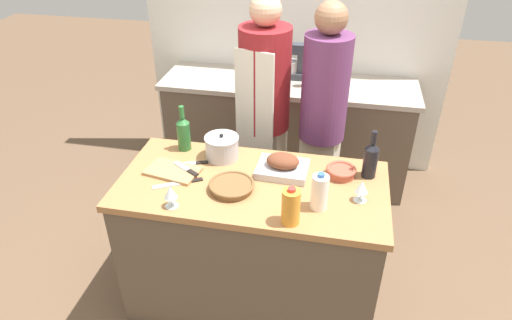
% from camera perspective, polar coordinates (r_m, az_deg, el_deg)
% --- Properties ---
extents(ground_plane, '(12.00, 12.00, 0.00)m').
position_cam_1_polar(ground_plane, '(3.13, -0.41, -16.61)').
color(ground_plane, brown).
extents(kitchen_island, '(1.48, 0.73, 0.91)m').
position_cam_1_polar(kitchen_island, '(2.80, -0.45, -10.47)').
color(kitchen_island, brown).
rests_on(kitchen_island, ground_plane).
extents(back_counter, '(2.09, 0.60, 0.90)m').
position_cam_1_polar(back_counter, '(3.99, 3.87, 3.75)').
color(back_counter, brown).
rests_on(back_counter, ground_plane).
extents(back_wall, '(2.59, 0.10, 2.55)m').
position_cam_1_polar(back_wall, '(4.01, 5.05, 16.52)').
color(back_wall, silver).
rests_on(back_wall, ground_plane).
extents(roasting_pan, '(0.29, 0.24, 0.12)m').
position_cam_1_polar(roasting_pan, '(2.58, 3.34, -0.73)').
color(roasting_pan, '#BCBCC1').
rests_on(roasting_pan, kitchen_island).
extents(wicker_basket, '(0.25, 0.25, 0.04)m').
position_cam_1_polar(wicker_basket, '(2.45, -3.07, -3.24)').
color(wicker_basket, brown).
rests_on(wicker_basket, kitchen_island).
extents(cutting_board, '(0.33, 0.23, 0.02)m').
position_cam_1_polar(cutting_board, '(2.64, -10.36, -1.36)').
color(cutting_board, '#AD7F51').
rests_on(cutting_board, kitchen_island).
extents(stock_pot, '(0.20, 0.20, 0.16)m').
position_cam_1_polar(stock_pot, '(2.71, -4.28, 1.59)').
color(stock_pot, '#B7B7BC').
rests_on(stock_pot, kitchen_island).
extents(mixing_bowl, '(0.17, 0.17, 0.05)m').
position_cam_1_polar(mixing_bowl, '(2.60, 10.58, -1.39)').
color(mixing_bowl, '#A84C38').
rests_on(mixing_bowl, kitchen_island).
extents(juice_jug, '(0.09, 0.09, 0.20)m').
position_cam_1_polar(juice_jug, '(2.20, 4.38, -5.82)').
color(juice_jug, orange).
rests_on(juice_jug, kitchen_island).
extents(milk_jug, '(0.09, 0.09, 0.21)m').
position_cam_1_polar(milk_jug, '(2.30, 7.96, -3.99)').
color(milk_jug, white).
rests_on(milk_jug, kitchen_island).
extents(wine_bottle_green, '(0.08, 0.08, 0.29)m').
position_cam_1_polar(wine_bottle_green, '(2.59, 14.14, 0.13)').
color(wine_bottle_green, black).
rests_on(wine_bottle_green, kitchen_island).
extents(wine_bottle_dark, '(0.08, 0.08, 0.29)m').
position_cam_1_polar(wine_bottle_dark, '(2.80, -9.04, 3.41)').
color(wine_bottle_dark, '#28662D').
rests_on(wine_bottle_dark, kitchen_island).
extents(wine_glass_left, '(0.07, 0.07, 0.12)m').
position_cam_1_polar(wine_glass_left, '(2.34, -10.65, -4.08)').
color(wine_glass_left, silver).
rests_on(wine_glass_left, kitchen_island).
extents(wine_glass_right, '(0.07, 0.07, 0.12)m').
position_cam_1_polar(wine_glass_right, '(2.40, 13.08, -3.38)').
color(wine_glass_right, silver).
rests_on(wine_glass_right, kitchen_island).
extents(knife_chef, '(0.26, 0.16, 0.01)m').
position_cam_1_polar(knife_chef, '(2.54, -9.52, -2.86)').
color(knife_chef, '#B7B7BC').
rests_on(knife_chef, kitchen_island).
extents(knife_paring, '(0.18, 0.13, 0.01)m').
position_cam_1_polar(knife_paring, '(2.62, -8.65, -1.12)').
color(knife_paring, '#B7B7BC').
rests_on(knife_paring, cutting_board).
extents(knife_bread, '(0.19, 0.09, 0.01)m').
position_cam_1_polar(knife_bread, '(2.70, -7.85, -0.40)').
color(knife_bread, '#B7B7BC').
rests_on(knife_bread, kitchen_island).
extents(stand_mixer, '(0.18, 0.14, 0.29)m').
position_cam_1_polar(stand_mixer, '(3.85, 4.69, 11.91)').
color(stand_mixer, '#333842').
rests_on(stand_mixer, back_counter).
extents(condiment_bottle_tall, '(0.06, 0.06, 0.21)m').
position_cam_1_polar(condiment_bottle_tall, '(3.69, 6.36, 10.60)').
color(condiment_bottle_tall, '#B28E2D').
rests_on(condiment_bottle_tall, back_counter).
extents(condiment_bottle_short, '(0.06, 0.06, 0.19)m').
position_cam_1_polar(condiment_bottle_short, '(3.72, 9.95, 10.34)').
color(condiment_bottle_short, maroon).
rests_on(condiment_bottle_short, back_counter).
extents(person_cook_aproned, '(0.35, 0.37, 1.75)m').
position_cam_1_polar(person_cook_aproned, '(3.17, 1.04, 6.31)').
color(person_cook_aproned, beige).
rests_on(person_cook_aproned, ground_plane).
extents(person_cook_guest, '(0.31, 0.31, 1.74)m').
position_cam_1_polar(person_cook_guest, '(3.08, 8.33, 5.25)').
color(person_cook_guest, beige).
rests_on(person_cook_guest, ground_plane).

